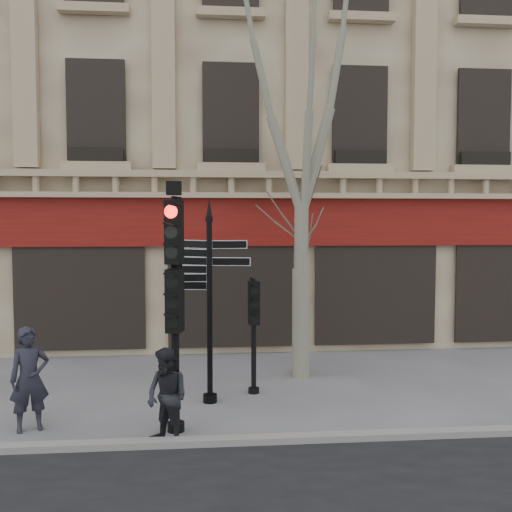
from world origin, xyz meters
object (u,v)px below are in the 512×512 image
Objects in this scene: fingerpost at (209,266)px; traffic_signal_secondary at (254,315)px; pedestrian_b at (167,397)px; traffic_signal_main at (175,275)px; plane_tree at (302,78)px; pedestrian_a at (29,379)px.

fingerpost reaches higher than traffic_signal_secondary.
traffic_signal_main is at bearing 119.45° from pedestrian_b.
traffic_signal_main is 2.73× the size of pedestrian_b.
plane_tree is (2.73, 3.20, 4.14)m from traffic_signal_main.
pedestrian_b is (-1.64, -2.62, -0.87)m from traffic_signal_secondary.
fingerpost is 2.25× the size of pedestrian_a.
traffic_signal_main is 1.81× the size of traffic_signal_secondary.
traffic_signal_main is 0.44× the size of plane_tree.
fingerpost is at bearing -2.66° from pedestrian_a.
plane_tree is at bearing 63.54° from traffic_signal_main.
traffic_signal_secondary is 3.21m from pedestrian_b.
pedestrian_b is (-0.11, -0.57, -1.92)m from traffic_signal_main.
fingerpost is 1.72× the size of traffic_signal_secondary.
traffic_signal_secondary is (0.92, 0.52, -1.08)m from fingerpost.
fingerpost is 2.59× the size of pedestrian_b.
pedestrian_a is (-5.24, -2.93, -5.94)m from plane_tree.
pedestrian_a is at bearing -172.17° from traffic_signal_main.
plane_tree is at bearing 57.93° from fingerpost.
pedestrian_b is (2.41, -0.85, -0.12)m from pedestrian_a.
traffic_signal_main reaches higher than fingerpost.
plane_tree is at bearing 4.64° from pedestrian_a.
pedestrian_a is at bearing -162.27° from traffic_signal_secondary.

